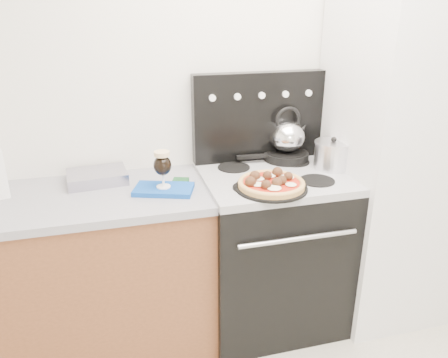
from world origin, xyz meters
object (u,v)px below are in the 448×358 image
object	(u,v)px
stove_body	(270,252)
pizza_pan	(271,188)
tea_kettle	(287,134)
skillet	(286,156)
beer_glass	(163,169)
pizza	(271,182)
base_cabinet	(69,280)
oven_mitt	(164,189)
stock_pot	(332,156)
fridge	(392,159)

from	to	relation	value
stove_body	pizza_pan	bearing A→B (deg)	-114.67
stove_body	tea_kettle	size ratio (longest dim) A/B	3.93
skillet	pizza_pan	bearing A→B (deg)	-121.64
beer_glass	skillet	size ratio (longest dim) A/B	0.73
stove_body	beer_glass	distance (m)	0.83
pizza	skillet	bearing A→B (deg)	58.36
base_cabinet	oven_mitt	world-z (taller)	oven_mitt
stove_body	oven_mitt	size ratio (longest dim) A/B	3.07
stove_body	oven_mitt	xyz separation A→B (m)	(-0.60, -0.04, 0.47)
tea_kettle	stock_pot	size ratio (longest dim) A/B	1.14
beer_glass	skillet	xyz separation A→B (m)	(0.75, 0.24, -0.08)
oven_mitt	beer_glass	size ratio (longest dim) A/B	1.51
base_cabinet	pizza	xyz separation A→B (m)	(1.02, -0.21, 0.52)
pizza_pan	tea_kettle	xyz separation A→B (m)	(0.24, 0.39, 0.15)
stove_body	pizza_pan	distance (m)	0.53
stock_pot	skillet	bearing A→B (deg)	134.24
fridge	skillet	bearing A→B (deg)	157.43
pizza	skillet	size ratio (longest dim) A/B	1.26
skillet	tea_kettle	distance (m)	0.14
base_cabinet	pizza_pan	bearing A→B (deg)	-11.56
fridge	base_cabinet	bearing A→B (deg)	178.41
fridge	oven_mitt	distance (m)	1.30
fridge	tea_kettle	distance (m)	0.61
stove_body	stock_pot	distance (m)	0.65
fridge	stock_pot	world-z (taller)	fridge
oven_mitt	pizza	bearing A→B (deg)	-15.88
pizza_pan	tea_kettle	world-z (taller)	tea_kettle
stove_body	tea_kettle	bearing A→B (deg)	52.81
stock_pot	stove_body	bearing A→B (deg)	-178.66
oven_mitt	stock_pot	world-z (taller)	stock_pot
oven_mitt	beer_glass	world-z (taller)	beer_glass
base_cabinet	fridge	distance (m)	1.88
beer_glass	tea_kettle	world-z (taller)	tea_kettle
skillet	tea_kettle	xyz separation A→B (m)	(0.00, 0.00, 0.14)
pizza_pan	oven_mitt	bearing A→B (deg)	164.12
base_cabinet	beer_glass	bearing A→B (deg)	-7.09
pizza_pan	stock_pot	world-z (taller)	stock_pot
stock_pot	pizza_pan	bearing A→B (deg)	-155.81
skillet	fridge	bearing A→B (deg)	-22.57
stove_body	pizza	world-z (taller)	pizza
base_cabinet	pizza_pan	size ratio (longest dim) A/B	4.06
beer_glass	tea_kettle	xyz separation A→B (m)	(0.75, 0.24, 0.06)
stove_body	fridge	bearing A→B (deg)	-2.05
base_cabinet	stove_body	world-z (taller)	stove_body
pizza_pan	tea_kettle	distance (m)	0.48
skillet	oven_mitt	bearing A→B (deg)	-162.19
fridge	beer_glass	size ratio (longest dim) A/B	10.04
stove_body	pizza	bearing A→B (deg)	-114.67
tea_kettle	stove_body	bearing A→B (deg)	-137.28
stove_body	fridge	size ratio (longest dim) A/B	0.46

